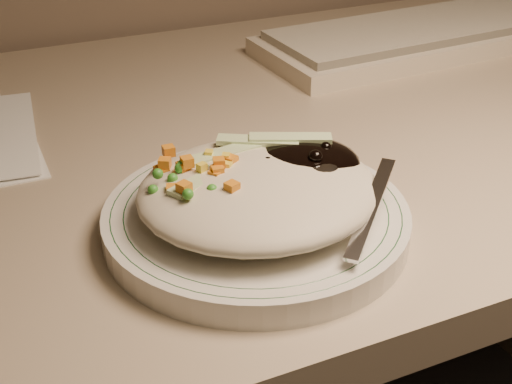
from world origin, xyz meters
name	(u,v)px	position (x,y,z in m)	size (l,w,h in m)	color
desk	(267,269)	(0.00, 1.38, 0.54)	(1.40, 0.70, 0.74)	gray
plate	(256,220)	(-0.10, 1.18, 0.75)	(0.25, 0.25, 0.02)	silver
plate_rim	(256,209)	(-0.10, 1.18, 0.76)	(0.23, 0.23, 0.00)	#144723
meal	(261,185)	(-0.10, 1.18, 0.78)	(0.21, 0.19, 0.05)	#BEB29A
keyboard	(427,35)	(0.31, 1.52, 0.76)	(0.48, 0.19, 0.03)	beige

